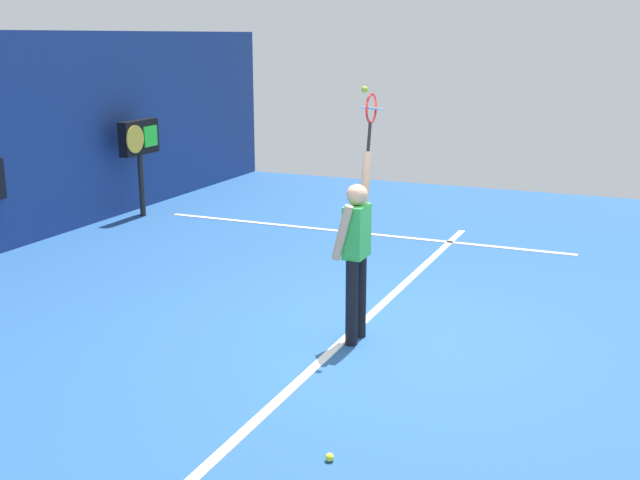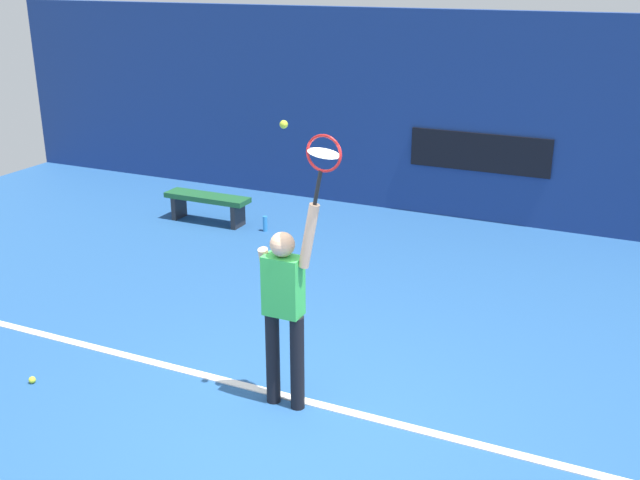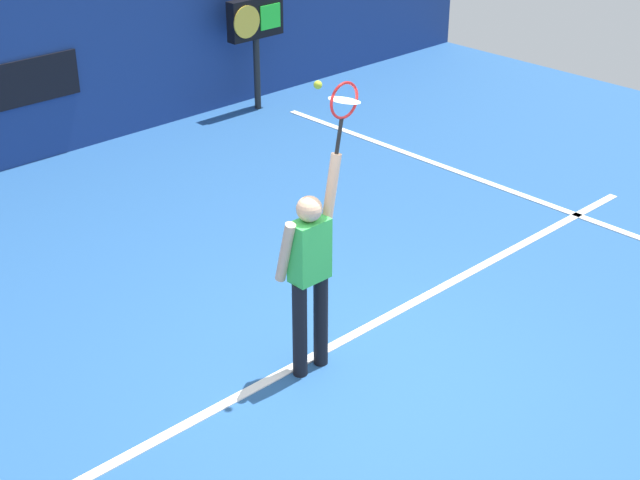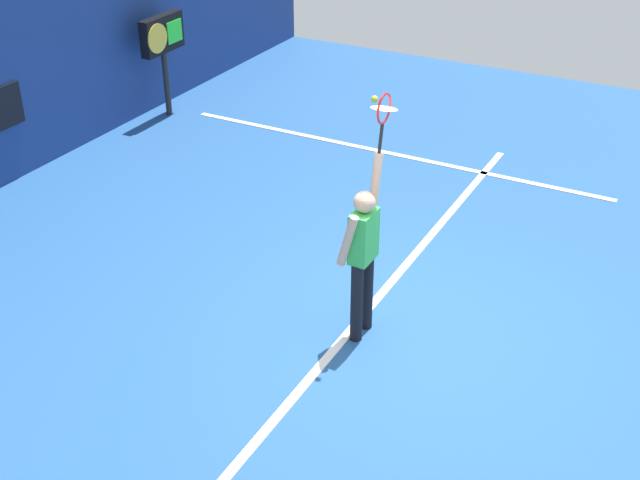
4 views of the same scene
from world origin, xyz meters
name	(u,v)px [view 3 (image 3 of 4)]	position (x,y,z in m)	size (l,w,h in m)	color
ground_plane	(356,371)	(0.00, 0.00, 0.00)	(18.00, 18.00, 0.00)	#23518C
sponsor_banner_center	(1,88)	(0.00, 6.38, 1.11)	(2.20, 0.03, 0.60)	black
court_baseline	(324,351)	(0.00, 0.42, 0.01)	(10.00, 0.10, 0.01)	white
court_sideline	(472,177)	(4.18, 2.00, 0.01)	(0.10, 7.00, 0.01)	white
tennis_player	(310,269)	(-0.27, 0.32, 1.01)	(0.60, 0.31, 1.99)	black
tennis_racket	(344,105)	(0.11, 0.31, 2.38)	(0.37, 0.27, 0.62)	black
tennis_ball	(318,85)	(-0.22, 0.27, 2.63)	(0.07, 0.07, 0.07)	#CCE033
scoreboard_clock	(255,23)	(3.91, 5.99, 1.33)	(0.96, 0.20, 1.71)	black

